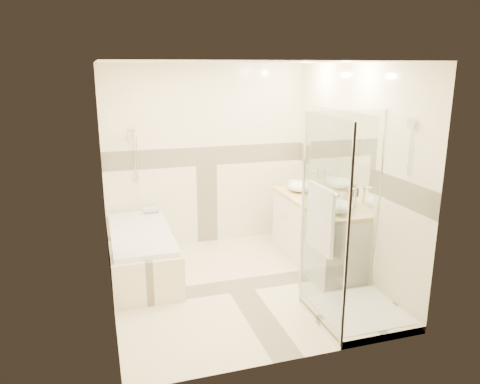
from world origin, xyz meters
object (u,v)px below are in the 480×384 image
object	(u,v)px
vessel_sink_near	(301,186)
amenity_bottle_b	(312,192)
vanity	(316,232)
amenity_bottle_a	(315,194)
shower_enclosure	(347,270)
vessel_sink_far	(337,206)
bathtub	(141,250)

from	to	relation	value
vessel_sink_near	amenity_bottle_b	xyz separation A→B (m)	(0.00, -0.34, 0.01)
vanity	amenity_bottle_a	size ratio (longest dim) A/B	10.50
shower_enclosure	vanity	bearing A→B (deg)	77.03
vessel_sink_far	amenity_bottle_a	distance (m)	0.55
bathtub	vanity	distance (m)	2.18
vessel_sink_far	amenity_bottle_b	bearing A→B (deg)	90.00
vanity	vessel_sink_near	world-z (taller)	vessel_sink_near
shower_enclosure	amenity_bottle_a	xyz separation A→B (m)	(0.27, 1.30, 0.42)
vessel_sink_far	amenity_bottle_a	xyz separation A→B (m)	(0.00, 0.55, 0.00)
bathtub	amenity_bottle_a	world-z (taller)	amenity_bottle_a
bathtub	amenity_bottle_b	xyz separation A→B (m)	(2.13, -0.23, 0.63)
vanity	bathtub	bearing A→B (deg)	170.75
vessel_sink_far	vanity	bearing A→B (deg)	87.80
bathtub	vessel_sink_near	world-z (taller)	vessel_sink_near
shower_enclosure	amenity_bottle_b	world-z (taller)	shower_enclosure
vessel_sink_near	amenity_bottle_b	size ratio (longest dim) A/B	2.22
bathtub	vessel_sink_near	bearing A→B (deg)	2.76
vessel_sink_near	amenity_bottle_b	distance (m)	0.34
vanity	vessel_sink_near	distance (m)	0.67
vessel_sink_near	bathtub	bearing A→B (deg)	-177.24
bathtub	vanity	world-z (taller)	vanity
amenity_bottle_a	amenity_bottle_b	world-z (taller)	amenity_bottle_b
bathtub	shower_enclosure	distance (m)	2.47
shower_enclosure	vessel_sink_far	world-z (taller)	shower_enclosure
bathtub	vanity	xyz separation A→B (m)	(2.15, -0.35, 0.12)
vanity	amenity_bottle_b	size ratio (longest dim) A/B	9.83
vessel_sink_near	amenity_bottle_b	world-z (taller)	amenity_bottle_b
vanity	amenity_bottle_a	distance (m)	0.50
shower_enclosure	vessel_sink_near	world-z (taller)	shower_enclosure
vanity	amenity_bottle_b	world-z (taller)	amenity_bottle_b
vanity	shower_enclosure	world-z (taller)	shower_enclosure
vanity	vessel_sink_near	xyz separation A→B (m)	(-0.02, 0.45, 0.50)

